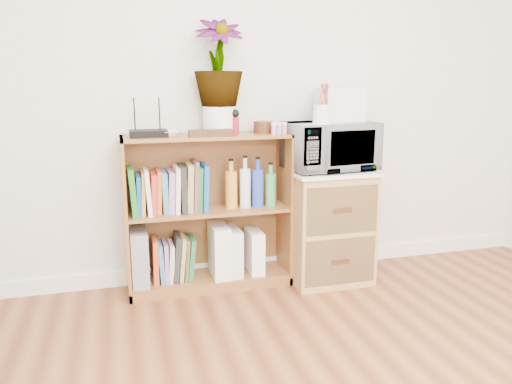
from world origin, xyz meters
name	(u,v)px	position (x,y,z in m)	size (l,w,h in m)	color
skirting_board	(257,265)	(0.00, 2.24, 0.05)	(4.00, 0.02, 0.10)	white
bookshelf	(209,212)	(-0.35, 2.10, 0.47)	(1.00, 0.30, 0.95)	brown
wicker_unit	(326,226)	(0.40, 2.02, 0.35)	(0.50, 0.45, 0.70)	#9E7542
microwave	(330,146)	(0.40, 2.02, 0.87)	(0.53, 0.36, 0.29)	silver
pen_cup	(321,114)	(0.30, 1.93, 1.07)	(0.10, 0.10, 0.11)	white
small_appliance	(340,105)	(0.49, 2.08, 1.12)	(0.26, 0.21, 0.20)	silver
router	(149,133)	(-0.69, 2.08, 0.97)	(0.21, 0.14, 0.04)	black
white_bowl	(168,134)	(-0.58, 2.07, 0.97)	(0.13, 0.13, 0.03)	white
plant_pot	(219,120)	(-0.27, 2.12, 1.03)	(0.19, 0.19, 0.16)	white
potted_plant	(218,62)	(-0.27, 2.12, 1.37)	(0.28, 0.28, 0.50)	#2A692A
trinket_box	(211,133)	(-0.35, 2.00, 0.97)	(0.25, 0.06, 0.04)	#38200F
kokeshi_doll	(235,126)	(-0.19, 2.06, 1.00)	(0.04, 0.04, 0.10)	maroon
wooden_bowl	(263,127)	(0.00, 2.11, 0.99)	(0.12, 0.12, 0.07)	#391E0F
paint_jars	(279,130)	(0.07, 2.01, 0.98)	(0.11, 0.04, 0.06)	#CB7091
file_box	(139,256)	(-0.78, 2.10, 0.24)	(0.10, 0.26, 0.33)	gray
magazine_holder_left	(219,250)	(-0.29, 2.09, 0.23)	(0.10, 0.26, 0.32)	white
magazine_holder_mid	(232,251)	(-0.21, 2.09, 0.22)	(0.09, 0.24, 0.30)	silver
magazine_holder_right	(254,251)	(-0.06, 2.09, 0.20)	(0.09, 0.22, 0.27)	white
cookbooks	(169,190)	(-0.58, 2.10, 0.63)	(0.46, 0.20, 0.30)	#1F751F
liquor_bottles	(261,182)	(-0.02, 2.10, 0.65)	(0.47, 0.07, 0.31)	orange
lower_books	(173,259)	(-0.58, 2.10, 0.20)	(0.26, 0.19, 0.28)	#B84720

